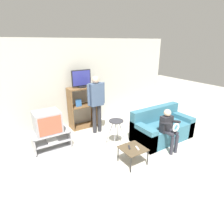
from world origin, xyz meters
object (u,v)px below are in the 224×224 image
object	(u,v)px
tv_stand	(51,139)
person_seated_child	(169,127)
media_shelf	(82,107)
snack_table	(133,150)
television_flat	(81,79)
remote_control_white	(137,148)
person_standing_adult	(96,99)
television_main	(47,122)
couch	(161,128)
folding_stool	(116,125)
remote_control_black	(129,147)

from	to	relation	value
tv_stand	person_seated_child	size ratio (longest dim) A/B	0.87
media_shelf	snack_table	xyz separation A→B (m)	(0.10, -2.34, -0.30)
television_flat	remote_control_white	world-z (taller)	television_flat
tv_stand	person_standing_adult	distance (m)	1.59
remote_control_white	television_flat	bearing A→B (deg)	109.91
television_main	person_seated_child	size ratio (longest dim) A/B	0.59
tv_stand	couch	world-z (taller)	couch
media_shelf	couch	size ratio (longest dim) A/B	0.77
tv_stand	folding_stool	distance (m)	1.68
person_seated_child	person_standing_adult	bearing A→B (deg)	118.99
person_standing_adult	person_seated_child	world-z (taller)	person_standing_adult
couch	person_standing_adult	world-z (taller)	person_standing_adult
television_main	folding_stool	size ratio (longest dim) A/B	0.89
television_flat	person_standing_adult	bearing A→B (deg)	-73.46
media_shelf	remote_control_black	bearing A→B (deg)	-88.92
tv_stand	media_shelf	world-z (taller)	media_shelf
television_flat	remote_control_black	bearing A→B (deg)	-89.26
person_standing_adult	television_main	bearing A→B (deg)	-176.11
media_shelf	television_flat	world-z (taller)	television_flat
television_flat	folding_stool	size ratio (longest dim) A/B	0.86
television_flat	person_seated_child	distance (m)	2.74
television_main	person_standing_adult	size ratio (longest dim) A/B	0.37
person_seated_child	television_main	bearing A→B (deg)	144.94
television_main	media_shelf	size ratio (longest dim) A/B	0.48
media_shelf	snack_table	bearing A→B (deg)	-87.55
media_shelf	folding_stool	world-z (taller)	media_shelf
television_flat	snack_table	xyz separation A→B (m)	(0.09, -2.32, -1.15)
media_shelf	tv_stand	bearing A→B (deg)	-149.99
snack_table	remote_control_black	world-z (taller)	remote_control_black
television_flat	person_seated_child	size ratio (longest dim) A/B	0.57
television_flat	remote_control_black	world-z (taller)	television_flat
tv_stand	couch	xyz separation A→B (m)	(2.66, -1.18, 0.09)
person_standing_adult	folding_stool	bearing A→B (deg)	-85.90
folding_stool	person_standing_adult	distance (m)	1.01
television_main	remote_control_black	xyz separation A→B (m)	(1.27, -1.61, -0.30)
folding_stool	couch	size ratio (longest dim) A/B	0.42
television_flat	person_standing_adult	distance (m)	0.76
television_main	remote_control_black	size ratio (longest dim) A/B	4.20
tv_stand	folding_stool	size ratio (longest dim) A/B	1.32
television_main	snack_table	xyz separation A→B (m)	(1.32, -1.66, -0.34)
television_flat	snack_table	world-z (taller)	television_flat
media_shelf	snack_table	size ratio (longest dim) A/B	2.49
couch	person_seated_child	distance (m)	0.65
remote_control_white	couch	world-z (taller)	couch
tv_stand	remote_control_black	bearing A→B (deg)	-52.15
television_main	couch	distance (m)	2.97
folding_stool	snack_table	size ratio (longest dim) A/B	1.35
television_flat	couch	world-z (taller)	television_flat
couch	person_seated_child	xyz separation A→B (m)	(-0.30, -0.48, 0.32)
media_shelf	person_seated_child	bearing A→B (deg)	-63.68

